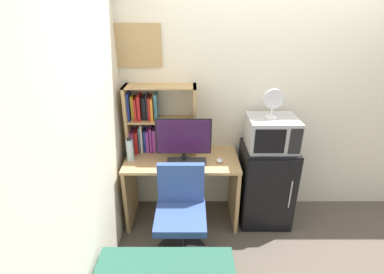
{
  "coord_description": "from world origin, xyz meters",
  "views": [
    {
      "loc": [
        -0.87,
        -2.88,
        2.15
      ],
      "look_at": [
        -0.88,
        -0.32,
        1.0
      ],
      "focal_mm": 27.07,
      "sensor_mm": 36.0,
      "label": 1
    }
  ],
  "objects_px": {
    "computer_mouse": "(220,161)",
    "wall_corkboard": "(129,46)",
    "monitor": "(184,138)",
    "water_bottle": "(130,150)",
    "desk_chair": "(181,220)",
    "mini_fridge": "(266,184)",
    "hutch_bookshelf": "(152,120)",
    "keyboard": "(187,162)",
    "microwave": "(272,133)",
    "desk_fan": "(274,101)"
  },
  "relations": [
    {
      "from": "hutch_bookshelf",
      "to": "monitor",
      "type": "bearing_deg",
      "value": -36.39
    },
    {
      "from": "mini_fridge",
      "to": "water_bottle",
      "type": "bearing_deg",
      "value": -178.82
    },
    {
      "from": "microwave",
      "to": "wall_corkboard",
      "type": "xyz_separation_m",
      "value": [
        -1.38,
        0.28,
        0.79
      ]
    },
    {
      "from": "hutch_bookshelf",
      "to": "keyboard",
      "type": "bearing_deg",
      "value": -36.4
    },
    {
      "from": "monitor",
      "to": "mini_fridge",
      "type": "xyz_separation_m",
      "value": [
        0.86,
        0.06,
        -0.57
      ]
    },
    {
      "from": "hutch_bookshelf",
      "to": "computer_mouse",
      "type": "distance_m",
      "value": 0.81
    },
    {
      "from": "water_bottle",
      "to": "desk_chair",
      "type": "xyz_separation_m",
      "value": [
        0.52,
        -0.48,
        -0.47
      ]
    },
    {
      "from": "hutch_bookshelf",
      "to": "keyboard",
      "type": "height_order",
      "value": "hutch_bookshelf"
    },
    {
      "from": "microwave",
      "to": "desk_fan",
      "type": "relative_size",
      "value": 1.65
    },
    {
      "from": "water_bottle",
      "to": "wall_corkboard",
      "type": "distance_m",
      "value": 1.01
    },
    {
      "from": "water_bottle",
      "to": "desk_fan",
      "type": "bearing_deg",
      "value": 1.07
    },
    {
      "from": "computer_mouse",
      "to": "mini_fridge",
      "type": "height_order",
      "value": "mini_fridge"
    },
    {
      "from": "keyboard",
      "to": "computer_mouse",
      "type": "xyz_separation_m",
      "value": [
        0.33,
        0.01,
        0.01
      ]
    },
    {
      "from": "mini_fridge",
      "to": "microwave",
      "type": "height_order",
      "value": "microwave"
    },
    {
      "from": "microwave",
      "to": "desk_fan",
      "type": "height_order",
      "value": "desk_fan"
    },
    {
      "from": "desk_fan",
      "to": "microwave",
      "type": "bearing_deg",
      "value": 14.08
    },
    {
      "from": "mini_fridge",
      "to": "computer_mouse",
      "type": "bearing_deg",
      "value": -171.72
    },
    {
      "from": "water_bottle",
      "to": "desk_chair",
      "type": "bearing_deg",
      "value": -42.86
    },
    {
      "from": "monitor",
      "to": "keyboard",
      "type": "height_order",
      "value": "monitor"
    },
    {
      "from": "desk_fan",
      "to": "wall_corkboard",
      "type": "relative_size",
      "value": 0.46
    },
    {
      "from": "water_bottle",
      "to": "mini_fridge",
      "type": "relative_size",
      "value": 0.28
    },
    {
      "from": "keyboard",
      "to": "mini_fridge",
      "type": "bearing_deg",
      "value": 5.67
    },
    {
      "from": "computer_mouse",
      "to": "hutch_bookshelf",
      "type": "bearing_deg",
      "value": 159.49
    },
    {
      "from": "monitor",
      "to": "wall_corkboard",
      "type": "relative_size",
      "value": 0.86
    },
    {
      "from": "desk_chair",
      "to": "water_bottle",
      "type": "bearing_deg",
      "value": 137.14
    },
    {
      "from": "hutch_bookshelf",
      "to": "microwave",
      "type": "distance_m",
      "value": 1.21
    },
    {
      "from": "desk_fan",
      "to": "desk_chair",
      "type": "distance_m",
      "value": 1.38
    },
    {
      "from": "keyboard",
      "to": "mini_fridge",
      "type": "xyz_separation_m",
      "value": [
        0.83,
        0.08,
        -0.32
      ]
    },
    {
      "from": "desk_chair",
      "to": "monitor",
      "type": "bearing_deg",
      "value": 87.37
    },
    {
      "from": "hutch_bookshelf",
      "to": "computer_mouse",
      "type": "height_order",
      "value": "hutch_bookshelf"
    },
    {
      "from": "water_bottle",
      "to": "microwave",
      "type": "xyz_separation_m",
      "value": [
        1.39,
        0.03,
        0.17
      ]
    },
    {
      "from": "monitor",
      "to": "computer_mouse",
      "type": "xyz_separation_m",
      "value": [
        0.35,
        -0.01,
        -0.24
      ]
    },
    {
      "from": "water_bottle",
      "to": "computer_mouse",
      "type": "bearing_deg",
      "value": -2.88
    },
    {
      "from": "monitor",
      "to": "water_bottle",
      "type": "relative_size",
      "value": 2.22
    },
    {
      "from": "computer_mouse",
      "to": "wall_corkboard",
      "type": "bearing_deg",
      "value": 158.02
    },
    {
      "from": "desk_fan",
      "to": "monitor",
      "type": "bearing_deg",
      "value": -175.86
    },
    {
      "from": "monitor",
      "to": "water_bottle",
      "type": "distance_m",
      "value": 0.56
    },
    {
      "from": "monitor",
      "to": "microwave",
      "type": "relative_size",
      "value": 1.14
    },
    {
      "from": "keyboard",
      "to": "water_bottle",
      "type": "relative_size",
      "value": 1.6
    },
    {
      "from": "keyboard",
      "to": "wall_corkboard",
      "type": "height_order",
      "value": "wall_corkboard"
    },
    {
      "from": "computer_mouse",
      "to": "water_bottle",
      "type": "bearing_deg",
      "value": 177.12
    },
    {
      "from": "microwave",
      "to": "mini_fridge",
      "type": "bearing_deg",
      "value": -89.98
    },
    {
      "from": "hutch_bookshelf",
      "to": "desk_chair",
      "type": "bearing_deg",
      "value": -65.4
    },
    {
      "from": "hutch_bookshelf",
      "to": "wall_corkboard",
      "type": "bearing_deg",
      "value": 152.8
    },
    {
      "from": "monitor",
      "to": "wall_corkboard",
      "type": "bearing_deg",
      "value": 146.65
    },
    {
      "from": "computer_mouse",
      "to": "desk_fan",
      "type": "bearing_deg",
      "value": 8.34
    },
    {
      "from": "desk_chair",
      "to": "computer_mouse",
      "type": "bearing_deg",
      "value": 49.17
    },
    {
      "from": "monitor",
      "to": "water_bottle",
      "type": "bearing_deg",
      "value": 176.29
    },
    {
      "from": "microwave",
      "to": "hutch_bookshelf",
      "type": "bearing_deg",
      "value": 171.33
    },
    {
      "from": "desk_fan",
      "to": "wall_corkboard",
      "type": "distance_m",
      "value": 1.46
    }
  ]
}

